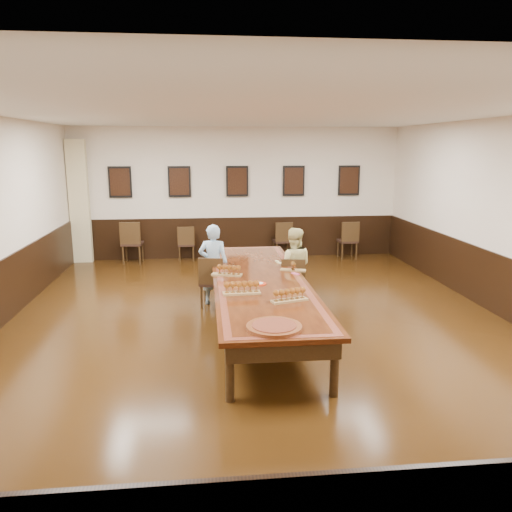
{
  "coord_description": "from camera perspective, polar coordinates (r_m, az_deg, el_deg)",
  "views": [
    {
      "loc": [
        -0.81,
        -7.32,
        2.73
      ],
      "look_at": [
        0.0,
        0.5,
        1.0
      ],
      "focal_mm": 35.0,
      "sensor_mm": 36.0,
      "label": 1
    }
  ],
  "objects": [
    {
      "name": "flight_c",
      "position": [
        6.82,
        -1.66,
        -3.69
      ],
      "size": [
        0.52,
        0.18,
        0.19
      ],
      "color": "olive",
      "rests_on": "conference_table"
    },
    {
      "name": "spare_chair_b",
      "position": [
        12.27,
        -7.99,
        1.48
      ],
      "size": [
        0.42,
        0.45,
        0.85
      ],
      "primitive_type": null,
      "rotation": [
        0.0,
        0.0,
        3.19
      ],
      "color": "black",
      "rests_on": "floor"
    },
    {
      "name": "flight_d",
      "position": [
        6.52,
        3.84,
        -4.52
      ],
      "size": [
        0.51,
        0.28,
        0.18
      ],
      "color": "olive",
      "rests_on": "conference_table"
    },
    {
      "name": "wainscoting",
      "position": [
        7.69,
        0.39,
        -4.44
      ],
      "size": [
        8.0,
        10.0,
        1.0
      ],
      "color": "black",
      "rests_on": "floor"
    },
    {
      "name": "person_man",
      "position": [
        8.72,
        -4.88,
        -1.0
      ],
      "size": [
        0.58,
        0.44,
        1.43
      ],
      "primitive_type": "imported",
      "rotation": [
        0.0,
        0.0,
        2.95
      ],
      "color": "#5196CC",
      "rests_on": "floor"
    },
    {
      "name": "person_woman",
      "position": [
        8.71,
        4.28,
        -1.21
      ],
      "size": [
        0.76,
        0.64,
        1.37
      ],
      "primitive_type": "imported",
      "rotation": [
        0.0,
        0.0,
        2.96
      ],
      "color": "beige",
      "rests_on": "floor"
    },
    {
      "name": "spare_chair_a",
      "position": [
        12.23,
        -13.95,
        1.57
      ],
      "size": [
        0.5,
        0.54,
        1.01
      ],
      "primitive_type": null,
      "rotation": [
        0.0,
        0.0,
        3.09
      ],
      "color": "black",
      "rests_on": "floor"
    },
    {
      "name": "conference_table",
      "position": [
        7.66,
        0.39,
        -3.64
      ],
      "size": [
        1.4,
        5.0,
        0.76
      ],
      "color": "black",
      "rests_on": "floor"
    },
    {
      "name": "flight_a",
      "position": [
        7.8,
        -3.3,
        -1.68
      ],
      "size": [
        0.5,
        0.27,
        0.18
      ],
      "color": "olive",
      "rests_on": "conference_table"
    },
    {
      "name": "carved_platter",
      "position": [
        5.58,
        2.09,
        -8.1
      ],
      "size": [
        0.7,
        0.7,
        0.05
      ],
      "color": "#572511",
      "rests_on": "conference_table"
    },
    {
      "name": "curtain",
      "position": [
        12.55,
        -19.54,
        5.85
      ],
      "size": [
        0.45,
        0.18,
        2.9
      ],
      "primitive_type": "cube",
      "color": "beige",
      "rests_on": "floor"
    },
    {
      "name": "floor",
      "position": [
        7.86,
        0.38,
        -8.0
      ],
      "size": [
        8.0,
        10.0,
        0.02
      ],
      "primitive_type": "cube",
      "color": "black",
      "rests_on": "ground"
    },
    {
      "name": "ceiling",
      "position": [
        7.38,
        0.42,
        16.14
      ],
      "size": [
        8.0,
        10.0,
        0.02
      ],
      "primitive_type": "cube",
      "color": "white",
      "rests_on": "floor"
    },
    {
      "name": "pink_phone",
      "position": [
        7.93,
        4.52,
        -2.04
      ],
      "size": [
        0.13,
        0.15,
        0.01
      ],
      "primitive_type": "cube",
      "rotation": [
        0.0,
        0.0,
        0.55
      ],
      "color": "#DA487B",
      "rests_on": "conference_table"
    },
    {
      "name": "wall_back",
      "position": [
        12.41,
        -2.17,
        7.18
      ],
      "size": [
        8.0,
        0.02,
        3.2
      ],
      "primitive_type": "cube",
      "color": "beige",
      "rests_on": "floor"
    },
    {
      "name": "red_plate_grp",
      "position": [
        7.31,
        0.38,
        -3.21
      ],
      "size": [
        0.21,
        0.21,
        0.03
      ],
      "color": "red",
      "rests_on": "conference_table"
    },
    {
      "name": "flight_b",
      "position": [
        8.12,
        4.26,
        -1.22
      ],
      "size": [
        0.43,
        0.24,
        0.15
      ],
      "color": "olive",
      "rests_on": "conference_table"
    },
    {
      "name": "wall_front",
      "position": [
        2.69,
        12.54,
        -12.69
      ],
      "size": [
        8.0,
        0.02,
        3.2
      ],
      "primitive_type": "cube",
      "color": "beige",
      "rests_on": "floor"
    },
    {
      "name": "chair_man",
      "position": [
        8.69,
        -4.95,
        -2.86
      ],
      "size": [
        0.5,
        0.53,
        0.89
      ],
      "primitive_type": null,
      "rotation": [
        0.0,
        0.0,
        2.95
      ],
      "color": "black",
      "rests_on": "floor"
    },
    {
      "name": "posters",
      "position": [
        12.31,
        -2.16,
        8.54
      ],
      "size": [
        6.14,
        0.04,
        0.74
      ],
      "color": "black",
      "rests_on": "wall_back"
    },
    {
      "name": "spare_chair_c",
      "position": [
        12.45,
        3.01,
        1.89
      ],
      "size": [
        0.47,
        0.51,
        0.92
      ],
      "primitive_type": null,
      "rotation": [
        0.0,
        0.0,
        3.23
      ],
      "color": "black",
      "rests_on": "floor"
    },
    {
      "name": "spare_chair_d",
      "position": [
        12.58,
        10.42,
        1.85
      ],
      "size": [
        0.45,
        0.49,
        0.94
      ],
      "primitive_type": null,
      "rotation": [
        0.0,
        0.0,
        3.17
      ],
      "color": "black",
      "rests_on": "floor"
    },
    {
      "name": "chair_woman",
      "position": [
        8.68,
        4.25,
        -2.93
      ],
      "size": [
        0.48,
        0.51,
        0.87
      ],
      "primitive_type": null,
      "rotation": [
        0.0,
        0.0,
        2.96
      ],
      "color": "black",
      "rests_on": "floor"
    }
  ]
}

